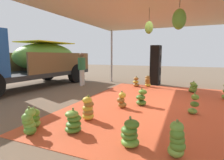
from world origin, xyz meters
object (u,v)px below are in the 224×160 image
object	(u,v)px
banana_bunch_6	(194,105)
banana_bunch_13	(29,122)
banana_bunch_10	(122,101)
banana_bunch_5	(177,141)
banana_bunch_3	(193,88)
banana_bunch_7	(88,109)
worker_0	(82,67)
banana_bunch_12	(35,119)
speaker_stack	(156,65)
banana_bunch_2	(130,134)
banana_bunch_1	(141,98)
cargo_truck_main	(23,60)
banana_bunch_8	(136,82)
banana_bunch_11	(73,122)
banana_bunch_4	(148,82)

from	to	relation	value
banana_bunch_6	banana_bunch_13	distance (m)	3.78
banana_bunch_10	banana_bunch_13	bearing A→B (deg)	155.69
banana_bunch_5	banana_bunch_13	distance (m)	2.59
banana_bunch_3	banana_bunch_6	bearing A→B (deg)	178.73
banana_bunch_7	worker_0	size ratio (longest dim) A/B	0.36
banana_bunch_12	banana_bunch_6	bearing A→B (deg)	-54.03
banana_bunch_6	speaker_stack	distance (m)	4.69
banana_bunch_3	banana_bunch_12	size ratio (longest dim) A/B	1.10
speaker_stack	banana_bunch_2	bearing A→B (deg)	-174.11
banana_bunch_10	banana_bunch_12	bearing A→B (deg)	149.37
banana_bunch_1	cargo_truck_main	size ratio (longest dim) A/B	0.08
banana_bunch_3	banana_bunch_7	size ratio (longest dim) A/B	0.83
banana_bunch_7	banana_bunch_12	xyz separation A→B (m)	(-0.82, 0.77, -0.07)
banana_bunch_5	cargo_truck_main	world-z (taller)	cargo_truck_main
banana_bunch_7	cargo_truck_main	size ratio (longest dim) A/B	0.09
banana_bunch_6	banana_bunch_13	world-z (taller)	banana_bunch_6
banana_bunch_3	banana_bunch_8	bearing A→B (deg)	79.89
banana_bunch_6	banana_bunch_13	bearing A→B (deg)	130.71
banana_bunch_11	banana_bunch_12	xyz separation A→B (m)	(-0.12, 0.86, -0.01)
banana_bunch_4	worker_0	size ratio (longest dim) A/B	0.35
banana_bunch_3	cargo_truck_main	distance (m)	7.36
banana_bunch_7	banana_bunch_8	size ratio (longest dim) A/B	1.16
banana_bunch_3	banana_bunch_8	distance (m)	2.50
banana_bunch_8	banana_bunch_5	bearing A→B (deg)	-159.11
banana_bunch_1	banana_bunch_3	size ratio (longest dim) A/B	1.10
banana_bunch_8	speaker_stack	xyz separation A→B (m)	(0.99, -0.73, 0.77)
banana_bunch_11	speaker_stack	bearing A→B (deg)	-4.42
banana_bunch_4	banana_bunch_7	bearing A→B (deg)	175.68
banana_bunch_1	banana_bunch_8	size ratio (longest dim) A/B	1.05
banana_bunch_8	banana_bunch_12	xyz separation A→B (m)	(-5.52, 0.62, -0.02)
banana_bunch_3	banana_bunch_4	world-z (taller)	banana_bunch_4
banana_bunch_5	banana_bunch_7	xyz separation A→B (m)	(0.83, 1.96, -0.00)
banana_bunch_10	banana_bunch_4	bearing A→B (deg)	0.56
banana_bunch_8	banana_bunch_10	size ratio (longest dim) A/B	1.02
cargo_truck_main	banana_bunch_5	bearing A→B (deg)	-115.82
banana_bunch_11	worker_0	world-z (taller)	worker_0
banana_bunch_1	banana_bunch_5	xyz separation A→B (m)	(-2.47, -1.11, 0.03)
banana_bunch_12	speaker_stack	xyz separation A→B (m)	(6.51, -1.35, 0.79)
banana_bunch_2	banana_bunch_8	bearing A→B (deg)	14.27
banana_bunch_2	banana_bunch_7	xyz separation A→B (m)	(0.79, 1.25, 0.04)
banana_bunch_4	banana_bunch_11	xyz separation A→B (m)	(-5.56, 0.28, -0.05)
banana_bunch_4	banana_bunch_7	xyz separation A→B (m)	(-4.86, 0.37, 0.01)
banana_bunch_2	banana_bunch_7	bearing A→B (deg)	57.79
banana_bunch_3	banana_bunch_13	xyz separation A→B (m)	(-5.36, 2.93, 0.04)
banana_bunch_1	banana_bunch_10	xyz separation A→B (m)	(-0.48, 0.45, -0.01)
banana_bunch_3	speaker_stack	distance (m)	2.38
banana_bunch_3	banana_bunch_8	world-z (taller)	banana_bunch_8
speaker_stack	banana_bunch_5	bearing A→B (deg)	-168.02
banana_bunch_3	banana_bunch_1	bearing A→B (deg)	150.80
banana_bunch_2	banana_bunch_13	xyz separation A→B (m)	(-0.31, 1.86, 0.03)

